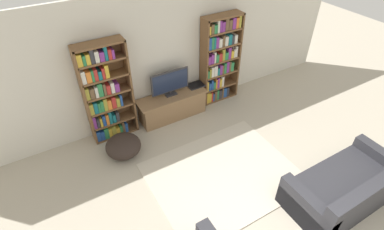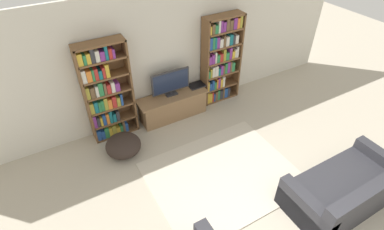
{
  "view_description": "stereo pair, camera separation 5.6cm",
  "coord_description": "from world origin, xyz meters",
  "px_view_note": "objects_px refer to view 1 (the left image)",
  "views": [
    {
      "loc": [
        -2.08,
        -0.62,
        4.02
      ],
      "look_at": [
        0.03,
        2.99,
        0.7
      ],
      "focal_mm": 28.0,
      "sensor_mm": 36.0,
      "label": 1
    },
    {
      "loc": [
        -2.03,
        -0.65,
        4.02
      ],
      "look_at": [
        0.03,
        2.99,
        0.7
      ],
      "focal_mm": 28.0,
      "sensor_mm": 36.0,
      "label": 2
    }
  ],
  "objects_px": {
    "tv_stand": "(172,106)",
    "beanbag_ottoman": "(123,146)",
    "laptop": "(196,85)",
    "bookshelf_left": "(105,94)",
    "television": "(170,83)",
    "bookshelf_right": "(219,59)",
    "couch_right_sofa": "(346,188)"
  },
  "relations": [
    {
      "from": "television",
      "to": "bookshelf_right",
      "type": "bearing_deg",
      "value": 2.74
    },
    {
      "from": "bookshelf_left",
      "to": "bookshelf_right",
      "type": "distance_m",
      "value": 2.5
    },
    {
      "from": "tv_stand",
      "to": "bookshelf_right",
      "type": "bearing_deg",
      "value": 5.01
    },
    {
      "from": "tv_stand",
      "to": "beanbag_ottoman",
      "type": "relative_size",
      "value": 2.3
    },
    {
      "from": "laptop",
      "to": "bookshelf_left",
      "type": "bearing_deg",
      "value": 178.97
    },
    {
      "from": "bookshelf_left",
      "to": "couch_right_sofa",
      "type": "height_order",
      "value": "bookshelf_left"
    },
    {
      "from": "laptop",
      "to": "couch_right_sofa",
      "type": "distance_m",
      "value": 3.41
    },
    {
      "from": "laptop",
      "to": "beanbag_ottoman",
      "type": "bearing_deg",
      "value": -161.93
    },
    {
      "from": "bookshelf_left",
      "to": "tv_stand",
      "type": "relative_size",
      "value": 1.32
    },
    {
      "from": "bookshelf_left",
      "to": "laptop",
      "type": "xyz_separation_m",
      "value": [
        1.91,
        -0.03,
        -0.42
      ]
    },
    {
      "from": "beanbag_ottoman",
      "to": "laptop",
      "type": "bearing_deg",
      "value": 18.07
    },
    {
      "from": "tv_stand",
      "to": "laptop",
      "type": "xyz_separation_m",
      "value": [
        0.62,
        0.07,
        0.27
      ]
    },
    {
      "from": "bookshelf_left",
      "to": "beanbag_ottoman",
      "type": "bearing_deg",
      "value": -89.82
    },
    {
      "from": "television",
      "to": "laptop",
      "type": "relative_size",
      "value": 2.33
    },
    {
      "from": "bookshelf_right",
      "to": "tv_stand",
      "type": "relative_size",
      "value": 1.32
    },
    {
      "from": "laptop",
      "to": "couch_right_sofa",
      "type": "height_order",
      "value": "couch_right_sofa"
    },
    {
      "from": "tv_stand",
      "to": "television",
      "type": "height_order",
      "value": "television"
    },
    {
      "from": "bookshelf_left",
      "to": "couch_right_sofa",
      "type": "relative_size",
      "value": 1.03
    },
    {
      "from": "bookshelf_right",
      "to": "television",
      "type": "distance_m",
      "value": 1.22
    },
    {
      "from": "tv_stand",
      "to": "couch_right_sofa",
      "type": "xyz_separation_m",
      "value": [
        1.34,
        -3.25,
        -0.0
      ]
    },
    {
      "from": "laptop",
      "to": "couch_right_sofa",
      "type": "bearing_deg",
      "value": -77.66
    },
    {
      "from": "tv_stand",
      "to": "couch_right_sofa",
      "type": "height_order",
      "value": "couch_right_sofa"
    },
    {
      "from": "laptop",
      "to": "bookshelf_right",
      "type": "bearing_deg",
      "value": 3.04
    },
    {
      "from": "bookshelf_right",
      "to": "laptop",
      "type": "bearing_deg",
      "value": -176.96
    },
    {
      "from": "laptop",
      "to": "tv_stand",
      "type": "bearing_deg",
      "value": -173.11
    },
    {
      "from": "bookshelf_left",
      "to": "tv_stand",
      "type": "xyz_separation_m",
      "value": [
        1.29,
        -0.11,
        -0.69
      ]
    },
    {
      "from": "laptop",
      "to": "couch_right_sofa",
      "type": "xyz_separation_m",
      "value": [
        0.73,
        -3.32,
        -0.28
      ]
    },
    {
      "from": "tv_stand",
      "to": "television",
      "type": "relative_size",
      "value": 1.8
    },
    {
      "from": "television",
      "to": "bookshelf_left",
      "type": "bearing_deg",
      "value": 177.32
    },
    {
      "from": "television",
      "to": "beanbag_ottoman",
      "type": "xyz_separation_m",
      "value": [
        -1.29,
        -0.6,
        -0.63
      ]
    },
    {
      "from": "bookshelf_right",
      "to": "beanbag_ottoman",
      "type": "distance_m",
      "value": 2.7
    },
    {
      "from": "television",
      "to": "laptop",
      "type": "height_order",
      "value": "television"
    }
  ]
}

